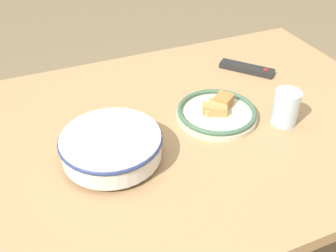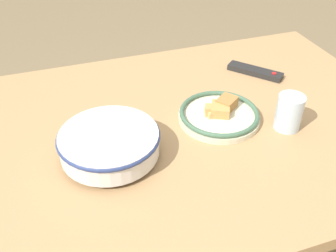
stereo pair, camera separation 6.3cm
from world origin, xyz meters
name	(u,v)px [view 2 (the right image)]	position (x,y,z in m)	size (l,w,h in m)	color
dining_table	(195,144)	(0.00, 0.00, 0.68)	(1.35, 0.98, 0.77)	tan
noodle_bowl	(109,143)	(-0.28, -0.07, 0.81)	(0.27, 0.27, 0.08)	silver
food_plate	(219,114)	(0.07, 0.00, 0.79)	(0.25, 0.25, 0.05)	beige
tv_remote	(255,71)	(0.32, 0.21, 0.78)	(0.16, 0.18, 0.02)	black
drinking_glass	(289,112)	(0.25, -0.11, 0.82)	(0.08, 0.08, 0.11)	silver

